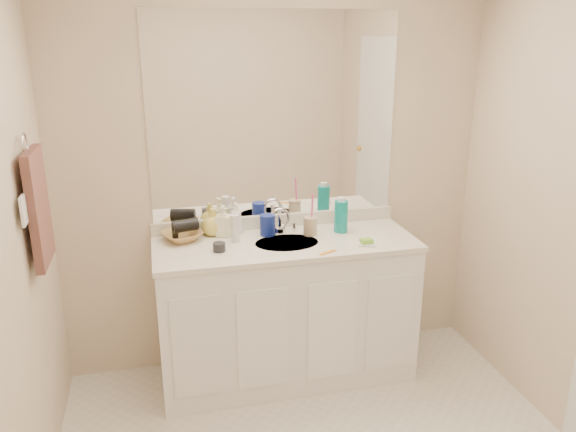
% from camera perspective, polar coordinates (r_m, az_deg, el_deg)
% --- Properties ---
extents(wall_back, '(2.60, 0.02, 2.40)m').
position_cam_1_polar(wall_back, '(3.41, -1.29, 4.04)').
color(wall_back, beige).
rests_on(wall_back, floor).
extents(vanity_cabinet, '(1.50, 0.55, 0.85)m').
position_cam_1_polar(vanity_cabinet, '(3.44, -0.20, -9.70)').
color(vanity_cabinet, white).
rests_on(vanity_cabinet, floor).
extents(countertop, '(1.52, 0.57, 0.03)m').
position_cam_1_polar(countertop, '(3.26, -0.21, -2.83)').
color(countertop, white).
rests_on(countertop, vanity_cabinet).
extents(backsplash, '(1.52, 0.03, 0.08)m').
position_cam_1_polar(backsplash, '(3.48, -1.21, -0.50)').
color(backsplash, silver).
rests_on(backsplash, countertop).
extents(sink_basin, '(0.37, 0.37, 0.02)m').
position_cam_1_polar(sink_basin, '(3.24, -0.13, -2.90)').
color(sink_basin, beige).
rests_on(sink_basin, countertop).
extents(faucet, '(0.02, 0.02, 0.11)m').
position_cam_1_polar(faucet, '(3.38, -0.84, -0.78)').
color(faucet, silver).
rests_on(faucet, countertop).
extents(mirror, '(1.48, 0.01, 1.20)m').
position_cam_1_polar(mirror, '(3.34, -1.32, 10.03)').
color(mirror, white).
rests_on(mirror, wall_back).
extents(blue_mug, '(0.10, 0.10, 0.12)m').
position_cam_1_polar(blue_mug, '(3.34, -2.10, -0.91)').
color(blue_mug, navy).
rests_on(blue_mug, countertop).
extents(tan_cup, '(0.09, 0.09, 0.11)m').
position_cam_1_polar(tan_cup, '(3.34, 2.26, -1.02)').
color(tan_cup, tan).
rests_on(tan_cup, countertop).
extents(toothbrush, '(0.01, 0.04, 0.21)m').
position_cam_1_polar(toothbrush, '(3.31, 2.45, 0.55)').
color(toothbrush, '#F13F91').
rests_on(toothbrush, tan_cup).
extents(mouthwash_bottle, '(0.09, 0.09, 0.19)m').
position_cam_1_polar(mouthwash_bottle, '(3.39, 5.40, -0.05)').
color(mouthwash_bottle, '#0B8888').
rests_on(mouthwash_bottle, countertop).
extents(soap_dish, '(0.12, 0.11, 0.01)m').
position_cam_1_polar(soap_dish, '(3.23, 7.96, -2.83)').
color(soap_dish, white).
rests_on(soap_dish, countertop).
extents(green_soap, '(0.07, 0.05, 0.02)m').
position_cam_1_polar(green_soap, '(3.22, 7.97, -2.52)').
color(green_soap, '#7DC430').
rests_on(green_soap, soap_dish).
extents(orange_comb, '(0.11, 0.06, 0.00)m').
position_cam_1_polar(orange_comb, '(3.09, 4.08, -3.71)').
color(orange_comb, orange).
rests_on(orange_comb, countertop).
extents(dark_jar, '(0.07, 0.07, 0.05)m').
position_cam_1_polar(dark_jar, '(3.12, -7.00, -3.15)').
color(dark_jar, black).
rests_on(dark_jar, countertop).
extents(extra_white_bottle, '(0.06, 0.06, 0.16)m').
position_cam_1_polar(extra_white_bottle, '(3.24, -5.41, -1.25)').
color(extra_white_bottle, silver).
rests_on(extra_white_bottle, countertop).
extents(soap_bottle_white, '(0.09, 0.09, 0.19)m').
position_cam_1_polar(soap_bottle_white, '(3.37, -5.30, -0.22)').
color(soap_bottle_white, white).
rests_on(soap_bottle_white, countertop).
extents(soap_bottle_cream, '(0.11, 0.11, 0.18)m').
position_cam_1_polar(soap_bottle_cream, '(3.34, -6.59, -0.47)').
color(soap_bottle_cream, '#FFFACF').
rests_on(soap_bottle_cream, countertop).
extents(soap_bottle_yellow, '(0.13, 0.13, 0.16)m').
position_cam_1_polar(soap_bottle_yellow, '(3.36, -7.74, -0.61)').
color(soap_bottle_yellow, '#DBCD55').
rests_on(soap_bottle_yellow, countertop).
extents(wicker_basket, '(0.29, 0.29, 0.05)m').
position_cam_1_polar(wicker_basket, '(3.31, -10.68, -2.00)').
color(wicker_basket, '#A77E43').
rests_on(wicker_basket, countertop).
extents(hair_dryer, '(0.16, 0.11, 0.07)m').
position_cam_1_polar(hair_dryer, '(3.29, -10.39, -0.95)').
color(hair_dryer, black).
rests_on(hair_dryer, wicker_basket).
extents(towel_ring, '(0.01, 0.11, 0.11)m').
position_cam_1_polar(towel_ring, '(2.81, -25.19, 6.58)').
color(towel_ring, silver).
rests_on(towel_ring, wall_left).
extents(hand_towel, '(0.04, 0.32, 0.55)m').
position_cam_1_polar(hand_towel, '(2.87, -24.01, 0.76)').
color(hand_towel, '#4C2D28').
rests_on(hand_towel, towel_ring).
extents(switch_plate, '(0.01, 0.08, 0.13)m').
position_cam_1_polar(switch_plate, '(2.67, -25.29, 0.51)').
color(switch_plate, white).
rests_on(switch_plate, wall_left).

